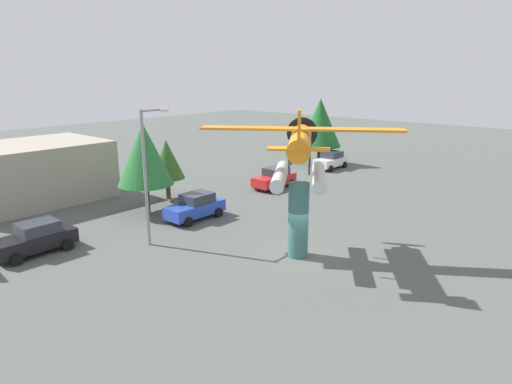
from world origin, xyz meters
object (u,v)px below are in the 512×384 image
(car_distant_white, at_px, (331,160))
(tree_center_back, at_px, (167,160))
(tree_east, at_px, (144,154))
(tree_far_east, at_px, (320,123))
(car_near_black, at_px, (36,238))
(car_far_red, at_px, (275,178))
(floatplane_monument, at_px, (300,151))
(car_mid_blue, at_px, (196,206))
(display_pedestal, at_px, (298,220))
(storefront_building, at_px, (29,172))
(streetlight_primary, at_px, (148,168))

(car_distant_white, relative_size, tree_center_back, 0.90)
(tree_east, xyz_separation_m, tree_far_east, (22.79, 0.68, 0.26))
(car_near_black, relative_size, car_far_red, 1.00)
(floatplane_monument, height_order, car_mid_blue, floatplane_monument)
(tree_east, bearing_deg, car_mid_blue, -68.65)
(tree_center_back, relative_size, tree_far_east, 0.66)
(display_pedestal, bearing_deg, tree_east, 93.62)
(car_far_red, xyz_separation_m, storefront_building, (-15.48, 11.75, 1.35))
(car_distant_white, height_order, storefront_building, storefront_building)
(floatplane_monument, relative_size, car_near_black, 2.20)
(streetlight_primary, height_order, tree_far_east, streetlight_primary)
(floatplane_monument, xyz_separation_m, car_far_red, (10.62, 10.18, -4.88))
(display_pedestal, distance_m, car_mid_blue, 9.06)
(floatplane_monument, xyz_separation_m, streetlight_primary, (-4.24, 7.34, -1.25))
(car_near_black, bearing_deg, display_pedestal, 129.71)
(tree_east, height_order, tree_far_east, tree_far_east)
(car_near_black, relative_size, tree_east, 0.66)
(car_near_black, xyz_separation_m, tree_center_back, (11.68, 3.34, 2.27))
(tree_center_back, bearing_deg, car_far_red, -26.68)
(car_distant_white, distance_m, tree_east, 21.96)
(car_near_black, distance_m, streetlight_primary, 7.18)
(floatplane_monument, height_order, tree_far_east, floatplane_monument)
(display_pedestal, relative_size, tree_center_back, 0.87)
(car_far_red, distance_m, storefront_building, 19.48)
(car_near_black, distance_m, car_mid_blue, 9.98)
(car_near_black, xyz_separation_m, car_mid_blue, (9.76, -2.08, 0.00))
(car_distant_white, xyz_separation_m, streetlight_primary, (-24.99, -3.49, 3.63))
(floatplane_monument, height_order, storefront_building, floatplane_monument)
(display_pedestal, distance_m, tree_center_back, 14.64)
(floatplane_monument, bearing_deg, display_pedestal, -180.00)
(tree_east, bearing_deg, tree_far_east, 1.72)
(tree_far_east, bearing_deg, tree_east, -178.28)
(streetlight_primary, height_order, tree_center_back, streetlight_primary)
(car_near_black, bearing_deg, car_distant_white, 179.74)
(car_mid_blue, bearing_deg, display_pedestal, 86.23)
(car_mid_blue, distance_m, tree_east, 5.06)
(streetlight_primary, xyz_separation_m, tree_far_east, (26.14, 5.77, -0.03))
(floatplane_monument, bearing_deg, car_far_red, 9.70)
(streetlight_primary, relative_size, tree_east, 1.22)
(car_mid_blue, relative_size, car_far_red, 1.00)
(display_pedestal, relative_size, tree_east, 0.64)
(car_near_black, distance_m, tree_center_back, 12.36)
(car_near_black, height_order, car_distant_white, same)
(display_pedestal, bearing_deg, tree_far_east, 30.93)
(car_near_black, distance_m, car_far_red, 19.91)
(car_near_black, height_order, car_mid_blue, same)
(floatplane_monument, xyz_separation_m, tree_east, (-0.90, 12.43, -1.54))
(car_mid_blue, height_order, streetlight_primary, streetlight_primary)
(car_far_red, height_order, car_distant_white, same)
(tree_east, relative_size, tree_far_east, 0.91)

